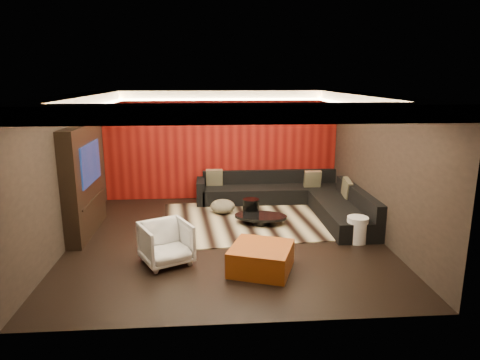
{
  "coord_description": "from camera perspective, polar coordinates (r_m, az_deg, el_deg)",
  "views": [
    {
      "loc": [
        -0.34,
        -7.94,
        3.12
      ],
      "look_at": [
        0.3,
        0.6,
        1.05
      ],
      "focal_mm": 32.0,
      "sensor_mm": 36.0,
      "label": 1
    }
  ],
  "objects": [
    {
      "name": "coffee_table",
      "position": [
        9.31,
        2.78,
        -5.27
      ],
      "size": [
        1.35,
        1.35,
        0.19
      ],
      "primitive_type": "cylinder",
      "rotation": [
        0.0,
        0.0,
        -0.21
      ],
      "color": "black",
      "rests_on": "rug"
    },
    {
      "name": "cove_right",
      "position": [
        8.41,
        14.67,
        9.6
      ],
      "size": [
        0.08,
        4.8,
        0.04
      ],
      "primitive_type": "cube",
      "color": "#FFD899",
      "rests_on": "ground"
    },
    {
      "name": "drum_stool",
      "position": [
        9.65,
        1.47,
        -3.81
      ],
      "size": [
        0.47,
        0.47,
        0.44
      ],
      "primitive_type": "cylinder",
      "rotation": [
        0.0,
        0.0,
        -0.31
      ],
      "color": "black",
      "rests_on": "rug"
    },
    {
      "name": "cove_left",
      "position": [
        8.22,
        -18.76,
        9.24
      ],
      "size": [
        0.08,
        4.8,
        0.04
      ],
      "primitive_type": "cube",
      "color": "#FFD899",
      "rests_on": "ground"
    },
    {
      "name": "soffit_back",
      "position": [
        10.66,
        -2.49,
        11.26
      ],
      "size": [
        6.0,
        0.6,
        0.22
      ],
      "primitive_type": "cube",
      "color": "silver",
      "rests_on": "ground"
    },
    {
      "name": "tv_surround",
      "position": [
        9.13,
        -20.12,
        -0.04
      ],
      "size": [
        0.3,
        2.0,
        2.2
      ],
      "primitive_type": "cube",
      "color": "black",
      "rests_on": "ground"
    },
    {
      "name": "striped_pouf",
      "position": [
        10.01,
        -2.33,
        -3.52
      ],
      "size": [
        0.6,
        0.6,
        0.32
      ],
      "primitive_type": "ellipsoid",
      "rotation": [
        0.0,
        0.0,
        0.05
      ],
      "color": "#B9B18F",
      "rests_on": "rug"
    },
    {
      "name": "floor",
      "position": [
        8.55,
        -1.72,
        -7.91
      ],
      "size": [
        6.0,
        6.0,
        0.02
      ],
      "primitive_type": "cube",
      "color": "black",
      "rests_on": "ground"
    },
    {
      "name": "soffit_front",
      "position": [
        5.27,
        -0.6,
        8.88
      ],
      "size": [
        6.0,
        0.6,
        0.22
      ],
      "primitive_type": "cube",
      "color": "silver",
      "rests_on": "ground"
    },
    {
      "name": "cove_back",
      "position": [
        10.32,
        -2.43,
        10.69
      ],
      "size": [
        4.8,
        0.08,
        0.04
      ],
      "primitive_type": "cube",
      "color": "#FFD899",
      "rests_on": "ground"
    },
    {
      "name": "throw_pillows",
      "position": [
        10.57,
        6.58,
        -0.18
      ],
      "size": [
        3.3,
        1.7,
        0.5
      ],
      "color": "tan",
      "rests_on": "sectional_sofa"
    },
    {
      "name": "armchair",
      "position": [
        7.47,
        -9.84,
        -8.3
      ],
      "size": [
        1.05,
        1.06,
        0.73
      ],
      "primitive_type": "imported",
      "rotation": [
        0.0,
        0.0,
        0.46
      ],
      "color": "silver",
      "rests_on": "floor"
    },
    {
      "name": "soffit_right",
      "position": [
        8.52,
        16.91,
        10.11
      ],
      "size": [
        0.6,
        4.8,
        0.22
      ],
      "primitive_type": "cube",
      "color": "silver",
      "rests_on": "ground"
    },
    {
      "name": "wall_left",
      "position": [
        8.56,
        -22.37,
        0.95
      ],
      "size": [
        0.02,
        6.0,
        2.8
      ],
      "primitive_type": "cube",
      "color": "black",
      "rests_on": "ground"
    },
    {
      "name": "cove_front",
      "position": [
        5.62,
        -0.82,
        8.25
      ],
      "size": [
        4.8,
        0.08,
        0.04
      ],
      "primitive_type": "cube",
      "color": "#FFD899",
      "rests_on": "ground"
    },
    {
      "name": "rug",
      "position": [
        9.61,
        2.04,
        -5.32
      ],
      "size": [
        4.25,
        3.34,
        0.02
      ],
      "primitive_type": "cube",
      "rotation": [
        0.0,
        0.0,
        0.09
      ],
      "color": "beige",
      "rests_on": "floor"
    },
    {
      "name": "tv_screen",
      "position": [
        9.02,
        -19.32,
        2.14
      ],
      "size": [
        0.04,
        1.3,
        0.8
      ],
      "primitive_type": "cube",
      "color": "black",
      "rests_on": "ground"
    },
    {
      "name": "red_feature_wall",
      "position": [
        11.06,
        -2.47,
        4.62
      ],
      "size": [
        5.98,
        0.05,
        2.78
      ],
      "primitive_type": "cube",
      "color": "#6B0C0A",
      "rests_on": "ground"
    },
    {
      "name": "sectional_sofa",
      "position": [
        10.43,
        7.37,
        -2.44
      ],
      "size": [
        3.65,
        3.5,
        0.75
      ],
      "color": "black",
      "rests_on": "floor"
    },
    {
      "name": "soffit_left",
      "position": [
        8.3,
        -21.11,
        9.72
      ],
      "size": [
        0.6,
        4.8,
        0.22
      ],
      "primitive_type": "cube",
      "color": "silver",
      "rests_on": "ground"
    },
    {
      "name": "white_side_table",
      "position": [
        8.61,
        15.35,
        -6.39
      ],
      "size": [
        0.49,
        0.49,
        0.51
      ],
      "primitive_type": "cylinder",
      "rotation": [
        0.0,
        0.0,
        -0.23
      ],
      "color": "white",
      "rests_on": "floor"
    },
    {
      "name": "tv_shelf",
      "position": [
        9.19,
        -18.95,
        -2.45
      ],
      "size": [
        0.04,
        1.6,
        0.04
      ],
      "primitive_type": "cube",
      "color": "black",
      "rests_on": "ground"
    },
    {
      "name": "ceiling",
      "position": [
        7.96,
        -1.87,
        11.34
      ],
      "size": [
        6.0,
        6.0,
        0.02
      ],
      "primitive_type": "cube",
      "color": "silver",
      "rests_on": "ground"
    },
    {
      "name": "wall_right",
      "position": [
        8.79,
        18.22,
        1.61
      ],
      "size": [
        0.02,
        6.0,
        2.8
      ],
      "primitive_type": "cube",
      "color": "black",
      "rests_on": "ground"
    },
    {
      "name": "wall_back",
      "position": [
        11.09,
        -2.48,
        4.66
      ],
      "size": [
        6.0,
        0.02,
        2.8
      ],
      "primitive_type": "cube",
      "color": "black",
      "rests_on": "ground"
    },
    {
      "name": "orange_ottoman",
      "position": [
        7.17,
        2.84,
        -10.37
      ],
      "size": [
        1.22,
        1.22,
        0.42
      ],
      "primitive_type": "cube",
      "rotation": [
        0.0,
        0.0,
        -0.35
      ],
      "color": "#8B4111",
      "rests_on": "floor"
    }
  ]
}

